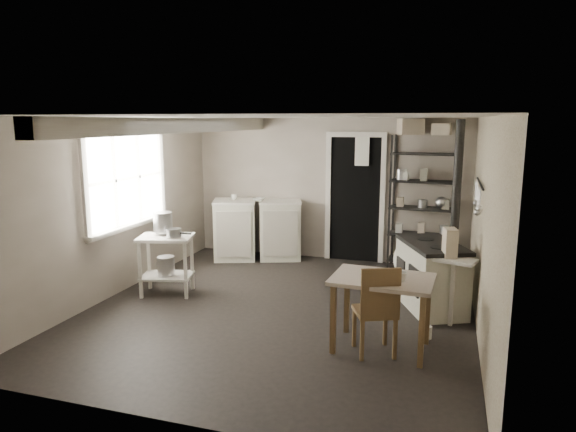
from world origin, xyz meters
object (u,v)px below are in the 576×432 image
(stockpot, at_px, (163,222))
(shelf_rack, at_px, (422,208))
(base_cabinets, at_px, (257,231))
(flour_sack, at_px, (409,262))
(chair, at_px, (375,306))
(stove, at_px, (431,273))
(work_table, at_px, (381,312))
(prep_table, at_px, (167,264))

(stockpot, bearing_deg, shelf_rack, 32.96)
(base_cabinets, bearing_deg, shelf_rack, -16.97)
(flour_sack, bearing_deg, shelf_rack, 75.22)
(shelf_rack, xyz_separation_m, flour_sack, (-0.13, -0.51, -0.71))
(flour_sack, bearing_deg, chair, -93.02)
(chair, height_order, flour_sack, chair)
(stove, height_order, work_table, stove)
(base_cabinets, relative_size, stove, 1.43)
(stockpot, height_order, work_table, stockpot)
(base_cabinets, height_order, chair, base_cabinets)
(chair, bearing_deg, stove, 48.02)
(base_cabinets, xyz_separation_m, shelf_rack, (2.62, 0.13, 0.49))
(prep_table, height_order, chair, chair)
(stockpot, relative_size, flour_sack, 0.50)
(prep_table, distance_m, stockpot, 0.55)
(chair, bearing_deg, work_table, 42.14)
(shelf_rack, relative_size, stove, 1.97)
(prep_table, bearing_deg, base_cabinets, 76.09)
(prep_table, relative_size, stove, 0.75)
(stockpot, bearing_deg, work_table, -17.22)
(shelf_rack, height_order, stove, shelf_rack)
(shelf_rack, bearing_deg, stove, -79.23)
(work_table, bearing_deg, shelf_rack, 85.82)
(base_cabinets, bearing_deg, stove, -48.68)
(base_cabinets, bearing_deg, work_table, -69.92)
(prep_table, relative_size, shelf_rack, 0.38)
(flour_sack, bearing_deg, stockpot, -152.95)
(chair, bearing_deg, base_cabinets, 104.85)
(shelf_rack, height_order, chair, shelf_rack)
(flour_sack, bearing_deg, prep_table, -151.02)
(stove, distance_m, work_table, 1.38)
(stockpot, relative_size, shelf_rack, 0.13)
(prep_table, xyz_separation_m, stockpot, (-0.08, 0.09, 0.54))
(prep_table, bearing_deg, stove, 8.09)
(stockpot, relative_size, chair, 0.29)
(work_table, bearing_deg, prep_table, 163.89)
(stockpot, xyz_separation_m, base_cabinets, (0.59, 1.95, -0.48))
(shelf_rack, relative_size, work_table, 2.10)
(prep_table, distance_m, work_table, 3.02)
(chair, xyz_separation_m, flour_sack, (0.14, 2.61, -0.24))
(shelf_rack, relative_size, flour_sack, 3.81)
(prep_table, relative_size, chair, 0.85)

